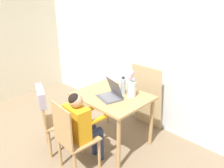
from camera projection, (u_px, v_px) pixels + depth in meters
name	position (u px, v px, depth m)	size (l,w,h in m)	color
wall_back	(137.00, 45.00, 3.40)	(6.40, 0.05, 2.50)	silver
dining_table	(112.00, 102.00, 2.93)	(0.94, 0.76, 0.74)	tan
chair_occupied	(73.00, 138.00, 2.49)	(0.43, 0.43, 0.91)	tan
chair_spare	(48.00, 110.00, 2.79)	(0.53, 0.55, 0.92)	tan
person_seated	(81.00, 122.00, 2.51)	(0.35, 0.44, 1.00)	orange
laptop	(112.00, 94.00, 2.80)	(0.36, 0.32, 0.24)	#4C4C51
flower_vase	(131.00, 88.00, 2.81)	(0.11, 0.11, 0.35)	silver
water_bottle	(123.00, 86.00, 2.87)	(0.07, 0.07, 0.24)	silver
cardboard_panel	(147.00, 97.00, 3.38)	(0.52, 0.16, 1.02)	tan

